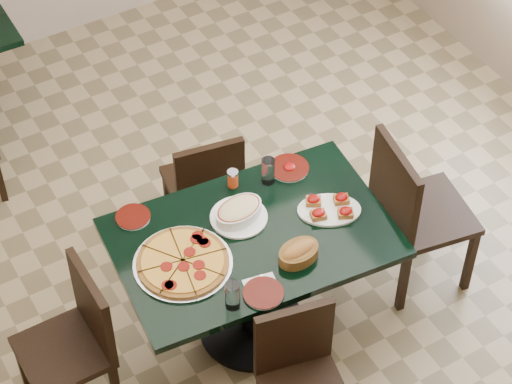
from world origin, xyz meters
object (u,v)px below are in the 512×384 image
bread_basket (299,252)px  chair_right (411,208)px  lasagna_casserole (239,212)px  chair_left (76,337)px  main_table (253,260)px  chair_far (205,184)px  pepperoni_pizza (183,262)px  bruschetta_platter (329,208)px  chair_near (300,373)px

bread_basket → chair_right: bearing=1.8°
chair_right → lasagna_casserole: size_ratio=3.48×
lasagna_casserole → bread_basket: bearing=-82.3°
chair_left → lasagna_casserole: chair_left is taller
main_table → chair_far: (0.10, 0.68, -0.12)m
pepperoni_pizza → bruschetta_platter: bearing=-4.3°
main_table → bread_basket: bearing=-58.1°
lasagna_casserole → chair_right: bearing=-24.7°
main_table → bruschetta_platter: bruschetta_platter is taller
chair_far → bruschetta_platter: (0.31, -0.73, 0.32)m
chair_far → lasagna_casserole: (-0.10, -0.55, 0.34)m
main_table → chair_far: chair_far is taller
chair_left → pepperoni_pizza: 0.62m
chair_far → bruschetta_platter: size_ratio=2.15×
pepperoni_pizza → chair_right: bearing=-4.8°
chair_far → lasagna_casserole: lasagna_casserole is taller
lasagna_casserole → bread_basket: same height
chair_far → bruschetta_platter: 0.86m
pepperoni_pizza → bread_basket: (0.49, -0.24, 0.02)m
main_table → chair_right: bearing=-1.1°
chair_right → pepperoni_pizza: 1.29m
chair_near → chair_right: (1.00, 0.51, 0.11)m
lasagna_casserole → bread_basket: (0.12, -0.36, -0.01)m
chair_far → pepperoni_pizza: 0.88m
chair_near → pepperoni_pizza: size_ratio=1.72×
pepperoni_pizza → bruschetta_platter: size_ratio=1.23×
chair_right → lasagna_casserole: chair_right is taller
chair_left → bread_basket: bearing=73.3°
pepperoni_pizza → lasagna_casserole: 0.39m
main_table → bruschetta_platter: bearing=-2.1°
chair_far → bread_basket: bread_basket is taller
chair_near → bread_basket: size_ratio=3.52×
chair_right → bread_basket: bearing=109.0°
chair_near → chair_left: bearing=151.8°
main_table → chair_left: chair_left is taller
bread_basket → chair_near: bearing=-127.5°
pepperoni_pizza → lasagna_casserole: lasagna_casserole is taller
chair_far → pepperoni_pizza: chair_far is taller
main_table → chair_left: size_ratio=1.63×
pepperoni_pizza → bruschetta_platter: 0.78m
chair_left → chair_near: bearing=49.7°
chair_near → bruschetta_platter: 0.82m
main_table → pepperoni_pizza: pepperoni_pizza is taller
bread_basket → bruschetta_platter: bearing=24.0°
main_table → bread_basket: (0.12, -0.23, 0.22)m
main_table → chair_right: chair_right is taller
chair_far → chair_near: bearing=91.1°
chair_right → pepperoni_pizza: size_ratio=2.10×
chair_near → chair_right: chair_right is taller
lasagna_casserole → chair_left: bearing=173.4°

